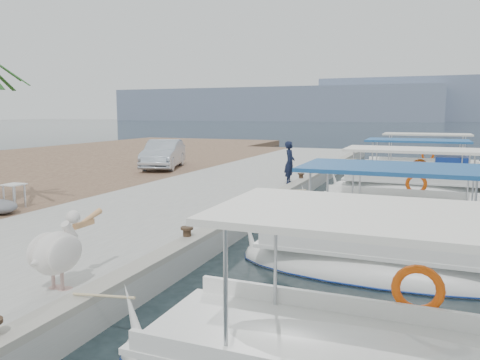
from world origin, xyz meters
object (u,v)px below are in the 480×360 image
fishing_caique_d (413,188)px  pelican (58,251)px  fisherman (290,163)px  fishing_caique_c (404,216)px  fishing_caique_e (421,173)px  parked_car (163,154)px  fishing_caique_b (384,265)px

fishing_caique_d → pelican: fishing_caique_d is taller
pelican → fisherman: size_ratio=0.91×
fishing_caique_d → pelican: 15.72m
fishing_caique_d → fisherman: (-4.62, -2.54, 1.15)m
fishing_caique_c → pelican: bearing=-116.8°
pelican → fisherman: bearing=88.4°
fishing_caique_d → fishing_caique_e: 6.32m
fishing_caique_e → parked_car: size_ratio=1.66×
fishing_caique_e → fisherman: bearing=-118.7°
fishing_caique_c → fisherman: size_ratio=3.90×
fishing_caique_e → pelican: size_ratio=4.75×
fishing_caique_c → fishing_caique_d: size_ratio=0.99×
fishing_caique_d → pelican: (-4.96, -14.88, 0.93)m
fishing_caique_b → fisherman: (-4.34, 8.01, 1.22)m
fishing_caique_b → fishing_caique_d: size_ratio=0.95×
fishing_caique_d → fishing_caique_c: bearing=-91.4°
fisherman → fishing_caique_b: bearing=-157.9°
fishing_caique_c → fishing_caique_e: (0.35, 11.64, -0.00)m
fishing_caique_c → parked_car: 13.21m
fishing_caique_d → parked_car: size_ratio=1.51×
fishing_caique_e → fisherman: fishing_caique_e is taller
fishing_caique_c → fishing_caique_e: same height
fisherman → parked_car: fisherman is taller
fishing_caique_b → pelican: bearing=-137.2°
pelican → fisherman: 12.35m
fishing_caique_c → parked_car: size_ratio=1.50×
fishing_caique_c → pelican: 10.76m
pelican → parked_car: (-7.12, 15.08, 0.10)m
fishing_caique_e → parked_car: 13.78m
fishing_caique_d → fishing_caique_b: bearing=-91.5°
fishing_caique_d → pelican: bearing=-108.4°
fishing_caique_b → fisherman: fishing_caique_b is taller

